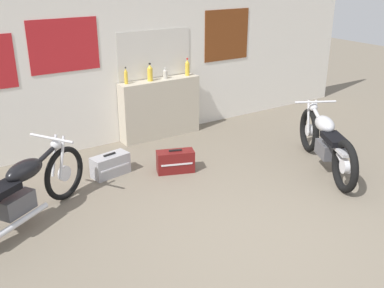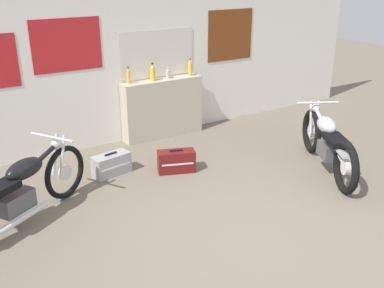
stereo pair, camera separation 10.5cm
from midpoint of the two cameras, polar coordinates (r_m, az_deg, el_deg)
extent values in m
plane|color=#706656|center=(5.03, 8.28, -12.11)|extent=(24.00, 24.00, 0.00)
cube|color=silver|center=(7.35, -9.07, 10.71)|extent=(10.00, 0.06, 2.80)
cube|color=silver|center=(7.60, -4.04, 11.37)|extent=(1.28, 0.01, 0.71)
cube|color=beige|center=(7.60, -4.03, 11.37)|extent=(1.34, 0.01, 0.77)
cube|color=brown|center=(8.36, 5.24, 13.60)|extent=(0.96, 0.01, 0.90)
cube|color=#B21E23|center=(7.00, -15.18, 12.02)|extent=(1.05, 0.01, 0.78)
cube|color=#B7AD99|center=(7.70, -3.36, 4.55)|extent=(1.42, 0.28, 1.00)
cylinder|color=gold|center=(7.33, -7.65, 8.36)|extent=(0.06, 0.06, 0.20)
cone|color=gold|center=(7.30, -7.70, 9.32)|extent=(0.05, 0.05, 0.05)
cylinder|color=black|center=(7.29, -7.72, 9.62)|extent=(0.02, 0.02, 0.02)
cylinder|color=gold|center=(7.47, -4.62, 8.81)|extent=(0.09, 0.09, 0.21)
cone|color=gold|center=(7.44, -4.65, 9.83)|extent=(0.07, 0.07, 0.06)
cylinder|color=black|center=(7.43, -4.66, 10.15)|extent=(0.04, 0.04, 0.02)
cylinder|color=#B7B2A8|center=(7.63, -2.68, 8.81)|extent=(0.08, 0.08, 0.13)
cone|color=#B7B2A8|center=(7.61, -2.69, 9.42)|extent=(0.07, 0.07, 0.04)
cylinder|color=silver|center=(7.61, -2.69, 9.61)|extent=(0.03, 0.03, 0.01)
cylinder|color=gold|center=(7.81, 0.16, 9.47)|extent=(0.08, 0.08, 0.22)
cone|color=gold|center=(7.78, 0.16, 10.46)|extent=(0.06, 0.06, 0.06)
cylinder|color=red|center=(7.77, 0.16, 10.77)|extent=(0.03, 0.03, 0.02)
torus|color=black|center=(5.90, -15.34, -3.47)|extent=(0.62, 0.43, 0.69)
cylinder|color=silver|center=(5.90, -15.34, -3.47)|extent=(0.19, 0.15, 0.20)
cube|color=#4C4C51|center=(5.40, -20.98, -6.89)|extent=(0.47, 0.41, 0.22)
cylinder|color=black|center=(5.30, -21.29, -4.85)|extent=(1.18, 0.77, 0.45)
ellipsoid|color=black|center=(5.37, -19.98, -2.98)|extent=(0.56, 0.47, 0.22)
cylinder|color=silver|center=(5.78, -16.52, -1.27)|extent=(0.17, 0.13, 0.52)
cylinder|color=silver|center=(5.71, -15.62, -1.49)|extent=(0.17, 0.13, 0.52)
cylinder|color=silver|center=(5.60, -16.85, 0.82)|extent=(0.37, 0.56, 0.03)
sphere|color=silver|center=(5.67, -16.34, 0.08)|extent=(0.13, 0.13, 0.13)
cylinder|color=silver|center=(5.31, -20.53, -9.03)|extent=(0.73, 0.49, 0.06)
torus|color=black|center=(7.33, 15.34, 1.60)|extent=(0.40, 0.66, 0.69)
cylinder|color=silver|center=(7.33, 15.34, 1.60)|extent=(0.15, 0.20, 0.19)
torus|color=black|center=(6.16, 19.41, -2.86)|extent=(0.40, 0.66, 0.69)
cylinder|color=silver|center=(6.16, 19.41, -2.86)|extent=(0.15, 0.20, 0.19)
cube|color=#4C4C51|center=(6.68, 17.38, -0.79)|extent=(0.37, 0.44, 0.21)
cylinder|color=#B2B2B7|center=(6.61, 17.58, 0.86)|extent=(0.62, 1.14, 0.43)
ellipsoid|color=#B2B2B7|center=(6.73, 17.16, 2.32)|extent=(0.43, 0.52, 0.22)
cube|color=black|center=(6.42, 18.26, 0.49)|extent=(0.43, 0.52, 0.08)
cube|color=#B2B2B7|center=(6.16, 19.31, -1.15)|extent=(0.25, 0.31, 0.04)
cylinder|color=silver|center=(7.17, 15.26, 3.30)|extent=(0.11, 0.17, 0.50)
cylinder|color=silver|center=(7.21, 16.16, 3.31)|extent=(0.11, 0.17, 0.50)
cylinder|color=silver|center=(7.06, 16.11, 5.07)|extent=(0.58, 0.32, 0.03)
sphere|color=silver|center=(7.14, 15.86, 4.44)|extent=(0.13, 0.13, 0.13)
cylinder|color=silver|center=(6.71, 18.65, -2.16)|extent=(0.40, 0.70, 0.06)
cube|color=maroon|center=(6.45, -1.53, -2.21)|extent=(0.57, 0.39, 0.32)
cube|color=silver|center=(6.35, -1.35, -2.62)|extent=(0.43, 0.16, 0.02)
cube|color=black|center=(6.38, -1.54, -0.78)|extent=(0.18, 0.09, 0.02)
cube|color=#9E9EA3|center=(6.46, -9.74, -2.58)|extent=(0.57, 0.33, 0.30)
cube|color=silver|center=(6.37, -9.14, -2.92)|extent=(0.45, 0.09, 0.02)
cube|color=black|center=(6.39, -9.83, -1.22)|extent=(0.19, 0.06, 0.02)
camera|label=1|loc=(0.05, -89.46, 0.22)|focal=42.00mm
camera|label=2|loc=(0.05, 90.54, -0.22)|focal=42.00mm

